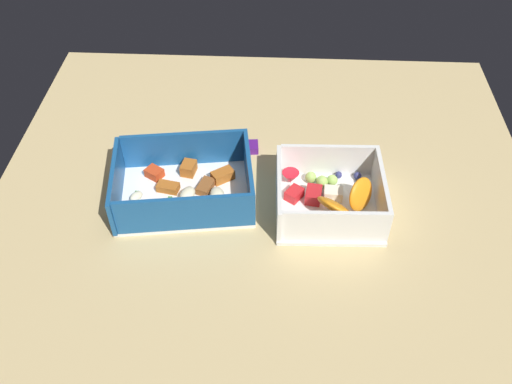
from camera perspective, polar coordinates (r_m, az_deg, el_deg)
table_surface at (r=80.05cm, az=0.77°, el=-2.05°), size 80.00×80.00×2.00cm
pasta_container at (r=79.93cm, az=-7.25°, el=0.54°), size 21.08×16.48×6.45cm
fruit_bowl at (r=78.48cm, az=7.60°, el=-0.46°), size 15.22×14.11×5.93cm
candy_bar at (r=87.94cm, az=-2.06°, el=4.62°), size 7.18×3.00×1.20cm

